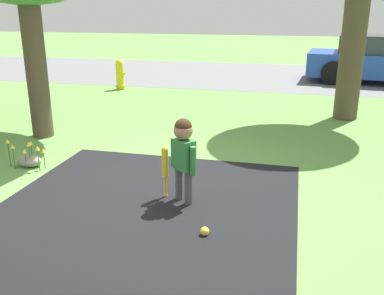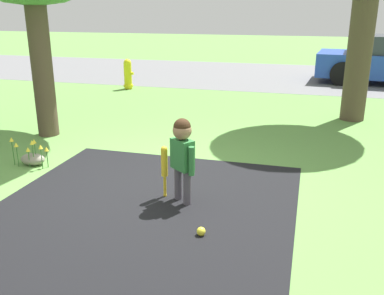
% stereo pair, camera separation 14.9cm
% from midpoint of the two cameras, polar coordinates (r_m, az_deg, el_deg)
% --- Properties ---
extents(ground_plane, '(60.00, 60.00, 0.00)m').
position_cam_midpoint_polar(ground_plane, '(5.51, -5.79, -4.47)').
color(ground_plane, '#5B8C42').
extents(street_strip, '(40.00, 6.00, 0.01)m').
position_cam_midpoint_polar(street_strip, '(14.39, 7.88, 9.61)').
color(street_strip, slate).
rests_on(street_strip, ground).
extents(child, '(0.33, 0.28, 0.98)m').
position_cam_midpoint_polar(child, '(4.69, -0.39, -0.17)').
color(child, '#4C4751').
rests_on(child, ground).
extents(baseball_bat, '(0.08, 0.08, 0.62)m').
position_cam_midpoint_polar(baseball_bat, '(4.91, -2.83, -2.26)').
color(baseball_bat, yellow).
rests_on(baseball_bat, ground).
extents(sports_ball, '(0.09, 0.09, 0.09)m').
position_cam_midpoint_polar(sports_ball, '(4.24, 2.25, -11.12)').
color(sports_ball, yellow).
rests_on(sports_ball, ground).
extents(fire_hydrant, '(0.29, 0.26, 0.80)m').
position_cam_midpoint_polar(fire_hydrant, '(11.79, -8.18, 9.63)').
color(fire_hydrant, yellow).
rests_on(fire_hydrant, ground).
extents(flower_bed, '(0.56, 0.19, 0.41)m').
position_cam_midpoint_polar(flower_bed, '(6.26, -20.18, 0.13)').
color(flower_bed, '#38702D').
rests_on(flower_bed, ground).
extents(edging_rock, '(0.35, 0.24, 0.16)m').
position_cam_midpoint_polar(edging_rock, '(6.39, -19.83, -1.48)').
color(edging_rock, gray).
rests_on(edging_rock, ground).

